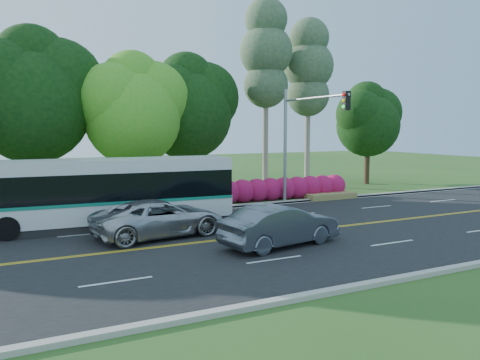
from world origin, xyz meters
name	(u,v)px	position (x,y,z in m)	size (l,w,h in m)	color
ground	(243,238)	(0.00, 0.00, 0.00)	(120.00, 120.00, 0.00)	#26541C
road	(243,238)	(0.00, 0.00, 0.01)	(60.00, 14.00, 0.02)	black
curb_north	(187,210)	(0.00, 7.15, 0.07)	(60.00, 0.30, 0.15)	#A9A499
curb_south	(353,287)	(0.00, -7.15, 0.07)	(60.00, 0.30, 0.15)	#A9A499
grass_verge	(176,205)	(0.00, 9.00, 0.05)	(60.00, 4.00, 0.10)	#26541C
lane_markings	(241,238)	(-0.09, 0.00, 0.02)	(57.60, 13.82, 0.00)	gold
tree_row	(75,93)	(-5.15, 12.13, 6.73)	(44.70, 9.10, 13.84)	black
bougainvillea_hedge	(287,189)	(7.18, 8.15, 0.72)	(9.50, 2.25, 1.50)	#9E0D3D
traffic_signal	(302,127)	(6.49, 5.40, 4.67)	(0.42, 6.10, 7.00)	gray
transit_bus	(100,194)	(-5.06, 4.72, 1.59)	(12.26, 3.27, 3.18)	silver
sedan	(280,225)	(0.69, -1.89, 0.84)	(1.73, 4.96, 1.63)	#535A65
suv	(159,218)	(-3.11, 1.80, 0.81)	(2.62, 5.68, 1.58)	#B9BABE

